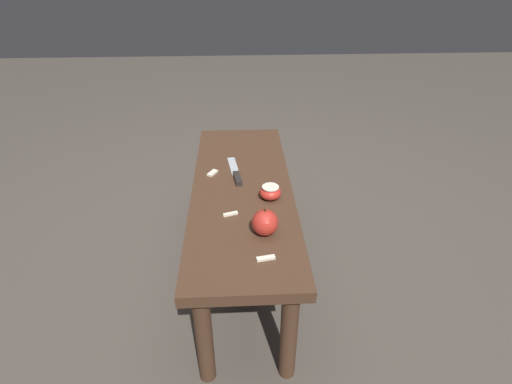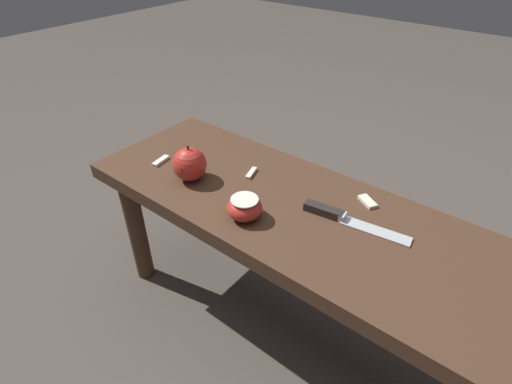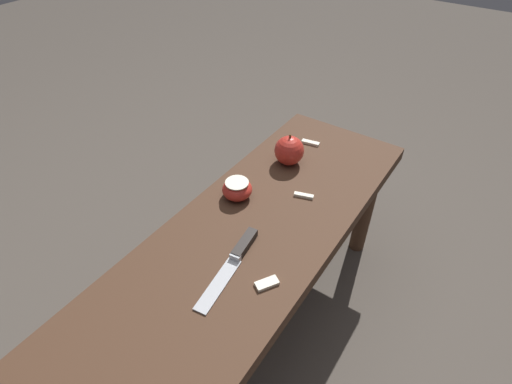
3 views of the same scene
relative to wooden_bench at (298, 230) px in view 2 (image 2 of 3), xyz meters
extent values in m
plane|color=#4C443D|center=(0.00, 0.00, -0.37)|extent=(8.00, 8.00, 0.00)
cube|color=#472D1E|center=(0.00, 0.00, 0.05)|extent=(1.12, 0.39, 0.04)
cylinder|color=#472D1E|center=(-0.50, -0.13, -0.17)|extent=(0.05, 0.05, 0.40)
cylinder|color=#472D1E|center=(-0.50, 0.13, -0.17)|extent=(0.05, 0.05, 0.40)
cylinder|color=#472D1E|center=(0.50, 0.13, -0.17)|extent=(0.05, 0.05, 0.40)
cube|color=#B7BABF|center=(0.17, 0.03, 0.07)|extent=(0.16, 0.05, 0.00)
cube|color=#B7BABF|center=(0.10, 0.02, 0.08)|extent=(0.02, 0.03, 0.02)
cube|color=#282321|center=(0.05, 0.02, 0.08)|extent=(0.09, 0.04, 0.02)
sphere|color=red|center=(-0.29, -0.07, 0.11)|extent=(0.09, 0.09, 0.09)
cylinder|color=#4C3319|center=(-0.29, -0.07, 0.16)|extent=(0.01, 0.01, 0.02)
ellipsoid|color=red|center=(-0.08, -0.10, 0.09)|extent=(0.08, 0.08, 0.05)
cylinder|color=white|center=(-0.08, -0.10, 0.12)|extent=(0.06, 0.06, 0.00)
cube|color=white|center=(0.11, 0.12, 0.07)|extent=(0.06, 0.05, 0.01)
cube|color=white|center=(-0.42, -0.06, 0.07)|extent=(0.03, 0.06, 0.01)
cube|color=white|center=(-0.18, 0.04, 0.07)|extent=(0.03, 0.05, 0.01)
camera|label=1|loc=(-1.32, 0.01, 0.87)|focal=28.00mm
camera|label=2|loc=(0.38, -0.64, 0.64)|focal=28.00mm
camera|label=3|loc=(0.56, 0.39, 0.78)|focal=28.00mm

